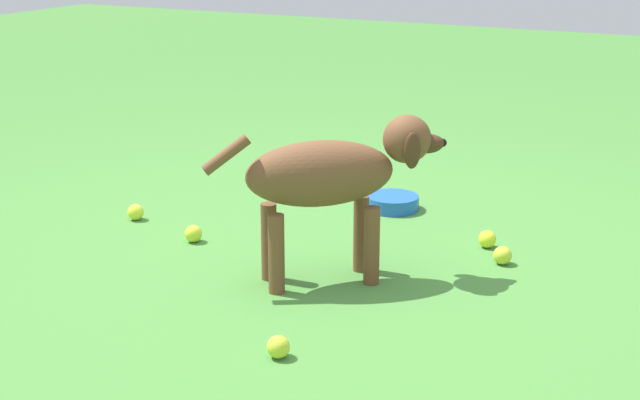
{
  "coord_description": "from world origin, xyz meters",
  "views": [
    {
      "loc": [
        -1.48,
        2.79,
        1.22
      ],
      "look_at": [
        -0.1,
        0.11,
        0.29
      ],
      "focal_mm": 53.69,
      "sensor_mm": 36.0,
      "label": 1
    }
  ],
  "objects": [
    {
      "name": "tennis_ball_3",
      "position": [
        0.86,
        -0.14,
        0.03
      ],
      "size": [
        0.07,
        0.07,
        0.07
      ],
      "primitive_type": "sphere",
      "color": "#D0E434",
      "rests_on": "ground"
    },
    {
      "name": "tennis_ball_0",
      "position": [
        -0.6,
        -0.33,
        0.03
      ],
      "size": [
        0.07,
        0.07,
        0.07
      ],
      "primitive_type": "sphere",
      "color": "#C5D634",
      "rests_on": "ground"
    },
    {
      "name": "water_bowl",
      "position": [
        -0.01,
        -0.74,
        0.03
      ],
      "size": [
        0.22,
        0.22,
        0.06
      ],
      "primitive_type": "cylinder",
      "color": "blue",
      "rests_on": "ground"
    },
    {
      "name": "ground",
      "position": [
        0.0,
        0.0,
        0.0
      ],
      "size": [
        14.0,
        14.0,
        0.0
      ],
      "primitive_type": "plane",
      "color": "#478438"
    },
    {
      "name": "tennis_ball_4",
      "position": [
        0.51,
        -0.02,
        0.03
      ],
      "size": [
        0.07,
        0.07,
        0.07
      ],
      "primitive_type": "sphere",
      "color": "#C8DD32",
      "rests_on": "ground"
    },
    {
      "name": "tennis_ball_1",
      "position": [
        -0.5,
        -0.47,
        0.03
      ],
      "size": [
        0.07,
        0.07,
        0.07
      ],
      "primitive_type": "sphere",
      "color": "yellow",
      "rests_on": "ground"
    },
    {
      "name": "tennis_ball_2",
      "position": [
        -0.26,
        0.67,
        0.03
      ],
      "size": [
        0.07,
        0.07,
        0.07
      ],
      "primitive_type": "sphere",
      "color": "#C4D534",
      "rests_on": "ground"
    },
    {
      "name": "dog",
      "position": [
        -0.14,
        0.07,
        0.37
      ],
      "size": [
        0.65,
        0.58,
        0.56
      ],
      "rotation": [
        0.0,
        0.0,
        3.86
      ],
      "color": "brown",
      "rests_on": "ground"
    }
  ]
}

